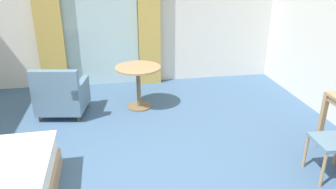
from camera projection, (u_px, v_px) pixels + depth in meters
ground at (132, 182)px, 3.75m from camera, size 6.90×7.11×0.10m
wall_back at (117, 10)px, 6.18m from camera, size 6.50×0.12×2.89m
balcony_glass_door at (100, 20)px, 6.12m from camera, size 1.41×0.02×2.54m
curtain_panel_left at (48, 22)px, 5.89m from camera, size 0.48×0.10×2.56m
curtain_panel_right at (149, 20)px, 6.17m from camera, size 0.41×0.10×2.56m
armchair_by_window at (62, 96)px, 5.14m from camera, size 0.82×0.82×0.83m
round_cafe_table at (138, 77)px, 5.34m from camera, size 0.75×0.75×0.72m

